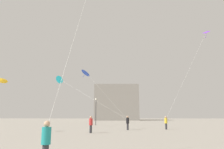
{
  "coord_description": "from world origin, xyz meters",
  "views": [
    {
      "loc": [
        0.93,
        -4.55,
        1.78
      ],
      "look_at": [
        0.0,
        18.46,
        6.32
      ],
      "focal_mm": 33.78,
      "sensor_mm": 36.0,
      "label": 1
    }
  ],
  "objects_px": {
    "person_in_black": "(128,122)",
    "kite_cobalt_diamond": "(86,73)",
    "building_left_hall": "(116,103)",
    "kite_violet_delta": "(205,36)",
    "kite_cyan_diamond": "(60,80)",
    "kite_amber_diamond": "(2,80)",
    "person_in_red": "(91,124)",
    "person_in_yellow": "(166,122)",
    "person_in_teal": "(46,140)",
    "lamppost_east": "(96,107)"
  },
  "relations": [
    {
      "from": "person_in_red",
      "to": "person_in_yellow",
      "type": "bearing_deg",
      "value": -78.06
    },
    {
      "from": "person_in_yellow",
      "to": "kite_cobalt_diamond",
      "type": "xyz_separation_m",
      "value": [
        -10.98,
        -0.39,
        6.82
      ]
    },
    {
      "from": "kite_cyan_diamond",
      "to": "kite_amber_diamond",
      "type": "distance_m",
      "value": 12.2
    },
    {
      "from": "kite_violet_delta",
      "to": "person_in_yellow",
      "type": "bearing_deg",
      "value": 177.69
    },
    {
      "from": "person_in_teal",
      "to": "person_in_black",
      "type": "xyz_separation_m",
      "value": [
        3.7,
        19.89,
        0.11
      ]
    },
    {
      "from": "person_in_teal",
      "to": "person_in_red",
      "type": "bearing_deg",
      "value": 90.34
    },
    {
      "from": "kite_cyan_diamond",
      "to": "kite_violet_delta",
      "type": "distance_m",
      "value": 23.48
    },
    {
      "from": "building_left_hall",
      "to": "lamppost_east",
      "type": "relative_size",
      "value": 3.56
    },
    {
      "from": "person_in_red",
      "to": "kite_cyan_diamond",
      "type": "xyz_separation_m",
      "value": [
        -6.93,
        11.44,
        6.77
      ]
    },
    {
      "from": "person_in_yellow",
      "to": "person_in_teal",
      "type": "relative_size",
      "value": 1.09
    },
    {
      "from": "kite_amber_diamond",
      "to": "person_in_yellow",
      "type": "bearing_deg",
      "value": 19.11
    },
    {
      "from": "person_in_teal",
      "to": "building_left_hall",
      "type": "relative_size",
      "value": 0.09
    },
    {
      "from": "kite_cyan_diamond",
      "to": "building_left_hall",
      "type": "xyz_separation_m",
      "value": [
        8.18,
        57.26,
        -0.59
      ]
    },
    {
      "from": "kite_violet_delta",
      "to": "lamppost_east",
      "type": "bearing_deg",
      "value": 144.09
    },
    {
      "from": "person_in_red",
      "to": "building_left_hall",
      "type": "relative_size",
      "value": 0.1
    },
    {
      "from": "person_in_black",
      "to": "person_in_teal",
      "type": "bearing_deg",
      "value": 128.93
    },
    {
      "from": "kite_violet_delta",
      "to": "building_left_hall",
      "type": "bearing_deg",
      "value": 102.72
    },
    {
      "from": "kite_amber_diamond",
      "to": "building_left_hall",
      "type": "distance_m",
      "value": 69.82
    },
    {
      "from": "person_in_black",
      "to": "kite_cobalt_diamond",
      "type": "bearing_deg",
      "value": 39.5
    },
    {
      "from": "kite_cyan_diamond",
      "to": "lamppost_east",
      "type": "height_order",
      "value": "kite_cyan_diamond"
    },
    {
      "from": "person_in_black",
      "to": "kite_cobalt_diamond",
      "type": "distance_m",
      "value": 8.97
    },
    {
      "from": "kite_amber_diamond",
      "to": "kite_violet_delta",
      "type": "height_order",
      "value": "kite_violet_delta"
    },
    {
      "from": "kite_cyan_diamond",
      "to": "kite_cobalt_diamond",
      "type": "height_order",
      "value": "kite_cyan_diamond"
    },
    {
      "from": "person_in_teal",
      "to": "kite_amber_diamond",
      "type": "distance_m",
      "value": 18.56
    },
    {
      "from": "person_in_black",
      "to": "kite_cyan_diamond",
      "type": "bearing_deg",
      "value": 19.58
    },
    {
      "from": "person_in_red",
      "to": "kite_cobalt_diamond",
      "type": "height_order",
      "value": "kite_cobalt_diamond"
    },
    {
      "from": "kite_amber_diamond",
      "to": "lamppost_east",
      "type": "relative_size",
      "value": 1.51
    },
    {
      "from": "kite_violet_delta",
      "to": "kite_amber_diamond",
      "type": "bearing_deg",
      "value": -165.73
    },
    {
      "from": "person_in_teal",
      "to": "kite_cyan_diamond",
      "type": "distance_m",
      "value": 28.06
    },
    {
      "from": "person_in_black",
      "to": "lamppost_east",
      "type": "relative_size",
      "value": 0.35
    },
    {
      "from": "kite_cyan_diamond",
      "to": "kite_cobalt_diamond",
      "type": "bearing_deg",
      "value": -45.37
    },
    {
      "from": "person_in_teal",
      "to": "building_left_hall",
      "type": "xyz_separation_m",
      "value": [
        0.87,
        83.47,
        6.28
      ]
    },
    {
      "from": "kite_violet_delta",
      "to": "building_left_hall",
      "type": "height_order",
      "value": "building_left_hall"
    },
    {
      "from": "kite_cyan_diamond",
      "to": "kite_violet_delta",
      "type": "height_order",
      "value": "kite_violet_delta"
    },
    {
      "from": "kite_violet_delta",
      "to": "kite_cyan_diamond",
      "type": "bearing_deg",
      "value": 166.94
    },
    {
      "from": "person_in_red",
      "to": "kite_violet_delta",
      "type": "bearing_deg",
      "value": -90.87
    },
    {
      "from": "kite_cobalt_diamond",
      "to": "building_left_hall",
      "type": "distance_m",
      "value": 62.65
    },
    {
      "from": "person_in_teal",
      "to": "building_left_hall",
      "type": "distance_m",
      "value": 83.71
    },
    {
      "from": "person_in_yellow",
      "to": "kite_cyan_diamond",
      "type": "distance_m",
      "value": 18.26
    },
    {
      "from": "kite_cyan_diamond",
      "to": "kite_amber_diamond",
      "type": "relative_size",
      "value": 1.52
    },
    {
      "from": "person_in_black",
      "to": "building_left_hall",
      "type": "bearing_deg",
      "value": -38.0
    },
    {
      "from": "person_in_teal",
      "to": "person_in_black",
      "type": "bearing_deg",
      "value": 78.34
    },
    {
      "from": "person_in_teal",
      "to": "lamppost_east",
      "type": "xyz_separation_m",
      "value": [
        -2.03,
        33.35,
        2.58
      ]
    },
    {
      "from": "person_in_yellow",
      "to": "person_in_black",
      "type": "height_order",
      "value": "person_in_black"
    },
    {
      "from": "person_in_teal",
      "to": "person_in_black",
      "type": "relative_size",
      "value": 0.89
    },
    {
      "from": "kite_cyan_diamond",
      "to": "kite_amber_diamond",
      "type": "bearing_deg",
      "value": -104.99
    },
    {
      "from": "person_in_red",
      "to": "kite_amber_diamond",
      "type": "bearing_deg",
      "value": 67.95
    },
    {
      "from": "kite_amber_diamond",
      "to": "building_left_hall",
      "type": "bearing_deg",
      "value": 80.69
    },
    {
      "from": "person_in_black",
      "to": "kite_cyan_diamond",
      "type": "relative_size",
      "value": 0.15
    },
    {
      "from": "person_in_teal",
      "to": "kite_cyan_diamond",
      "type": "height_order",
      "value": "kite_cyan_diamond"
    }
  ]
}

